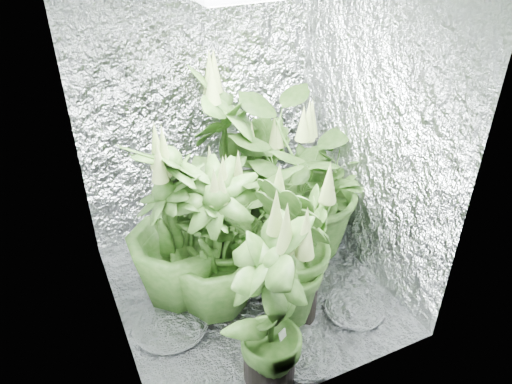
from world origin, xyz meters
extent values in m
plane|color=silver|center=(0.00, 0.00, 0.00)|extent=(1.60, 1.60, 0.00)
cube|color=silver|center=(0.00, 0.80, 1.00)|extent=(1.60, 0.02, 2.00)
cube|color=silver|center=(0.00, -0.80, 1.00)|extent=(1.60, 0.02, 2.00)
cube|color=silver|center=(-0.80, 0.00, 1.00)|extent=(0.02, 1.60, 2.00)
cube|color=silver|center=(0.80, 0.00, 1.00)|extent=(0.02, 1.60, 2.00)
cylinder|color=black|center=(-0.07, 0.13, 0.11)|extent=(0.25, 0.25, 0.23)
cylinder|color=#412515|center=(-0.07, 0.13, 0.21)|extent=(0.23, 0.23, 0.03)
imported|color=#193F0D|center=(-0.07, 0.13, 0.46)|extent=(0.91, 0.91, 0.87)
cone|color=olive|center=(-0.07, 0.13, 0.85)|extent=(0.08, 0.08, 0.23)
cylinder|color=black|center=(0.12, 0.64, 0.14)|extent=(0.32, 0.32, 0.29)
cylinder|color=#412515|center=(0.12, 0.64, 0.27)|extent=(0.30, 0.30, 0.03)
imported|color=#193F0D|center=(0.12, 0.64, 0.64)|extent=(0.87, 0.87, 1.22)
cone|color=olive|center=(0.12, 0.64, 1.18)|extent=(0.10, 0.10, 0.29)
cylinder|color=black|center=(0.37, 0.57, 0.12)|extent=(0.26, 0.26, 0.23)
cylinder|color=#412515|center=(0.37, 0.57, 0.22)|extent=(0.24, 0.24, 0.03)
imported|color=#193F0D|center=(0.37, 0.57, 0.44)|extent=(0.46, 0.46, 0.82)
cone|color=olive|center=(0.37, 0.57, 0.79)|extent=(0.08, 0.08, 0.23)
cylinder|color=black|center=(-0.40, 0.14, 0.13)|extent=(0.28, 0.28, 0.25)
cylinder|color=#412515|center=(-0.40, 0.14, 0.24)|extent=(0.26, 0.26, 0.03)
imported|color=#193F0D|center=(-0.40, 0.14, 0.56)|extent=(0.80, 0.80, 1.06)
cone|color=olive|center=(-0.40, 0.14, 1.03)|extent=(0.09, 0.09, 0.25)
cylinder|color=black|center=(0.49, 0.18, 0.13)|extent=(0.28, 0.28, 0.25)
cylinder|color=#412515|center=(0.49, 0.18, 0.24)|extent=(0.26, 0.26, 0.03)
imported|color=#193F0D|center=(0.49, 0.18, 0.56)|extent=(1.17, 1.17, 1.06)
cone|color=olive|center=(0.49, 0.18, 1.03)|extent=(0.09, 0.09, 0.25)
cylinder|color=black|center=(-0.17, -0.64, 0.12)|extent=(0.27, 0.27, 0.24)
cylinder|color=#412515|center=(-0.17, -0.64, 0.23)|extent=(0.25, 0.25, 0.03)
imported|color=#193F0D|center=(-0.17, -0.64, 0.53)|extent=(0.68, 0.68, 1.01)
cone|color=olive|center=(-0.17, -0.64, 0.98)|extent=(0.09, 0.09, 0.24)
cylinder|color=black|center=(0.15, -0.30, 0.12)|extent=(0.28, 0.28, 0.25)
cylinder|color=#412515|center=(0.15, -0.30, 0.23)|extent=(0.26, 0.26, 0.03)
imported|color=#193F0D|center=(0.15, -0.30, 0.52)|extent=(0.64, 0.64, 0.98)
cone|color=olive|center=(0.15, -0.30, 0.95)|extent=(0.09, 0.09, 0.25)
cylinder|color=black|center=(-0.24, -0.05, 0.12)|extent=(0.26, 0.26, 0.23)
cylinder|color=#412515|center=(-0.24, -0.05, 0.22)|extent=(0.24, 0.24, 0.03)
imported|color=#193F0D|center=(-0.24, -0.05, 0.49)|extent=(0.71, 0.71, 0.93)
cone|color=olive|center=(-0.24, -0.05, 0.91)|extent=(0.08, 0.08, 0.23)
cylinder|color=black|center=(0.63, 0.58, 0.04)|extent=(0.14, 0.14, 0.08)
cylinder|color=black|center=(0.63, 0.58, 0.20)|extent=(0.12, 0.12, 0.10)
cylinder|color=#4C4C51|center=(0.57, 0.57, 0.20)|extent=(0.07, 0.30, 0.30)
torus|color=#4C4C51|center=(0.57, 0.57, 0.20)|extent=(0.07, 0.31, 0.31)
cube|color=white|center=(-0.12, -0.67, 0.30)|extent=(0.05, 0.04, 0.08)
camera|label=1|loc=(-0.96, -2.15, 2.26)|focal=35.00mm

